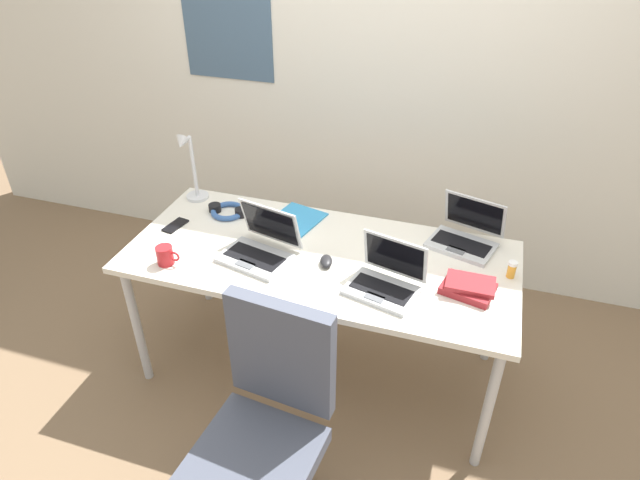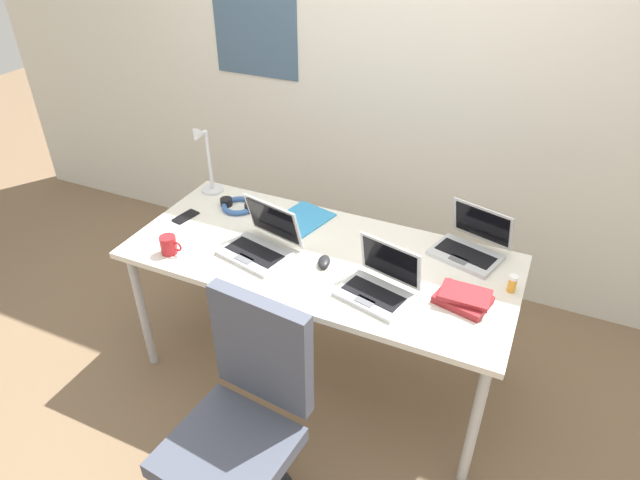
% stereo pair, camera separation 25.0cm
% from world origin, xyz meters
% --- Properties ---
extents(ground_plane, '(12.00, 12.00, 0.00)m').
position_xyz_m(ground_plane, '(0.00, 0.00, 0.00)').
color(ground_plane, '#7A6047').
extents(wall_back, '(6.00, 0.13, 2.60)m').
position_xyz_m(wall_back, '(-0.00, 1.10, 1.30)').
color(wall_back, silver).
rests_on(wall_back, ground_plane).
extents(desk, '(1.80, 0.80, 0.74)m').
position_xyz_m(desk, '(0.00, 0.00, 0.68)').
color(desk, silver).
rests_on(desk, ground_plane).
extents(desk_lamp, '(0.12, 0.18, 0.40)m').
position_xyz_m(desk_lamp, '(-0.80, 0.28, 0.94)').
color(desk_lamp, silver).
rests_on(desk_lamp, desk).
extents(laptop_by_keyboard, '(0.34, 0.30, 0.22)m').
position_xyz_m(laptop_by_keyboard, '(0.34, -0.16, 0.78)').
color(laptop_by_keyboard, '#B7BABC').
rests_on(laptop_by_keyboard, desk).
extents(laptop_back_left, '(0.36, 0.34, 0.22)m').
position_xyz_m(laptop_back_left, '(0.63, 0.30, 0.78)').
color(laptop_back_left, '#B7BABC').
rests_on(laptop_back_left, desk).
extents(laptop_front_left, '(0.37, 0.34, 0.23)m').
position_xyz_m(laptop_front_left, '(-0.26, -0.10, 0.79)').
color(laptop_front_left, '#B7BABC').
rests_on(laptop_front_left, desk).
extents(computer_mouse, '(0.08, 0.11, 0.03)m').
position_xyz_m(computer_mouse, '(0.05, -0.07, 0.76)').
color(computer_mouse, black).
rests_on(computer_mouse, desk).
extents(cell_phone, '(0.09, 0.15, 0.01)m').
position_xyz_m(cell_phone, '(-0.77, 0.01, 0.74)').
color(cell_phone, black).
rests_on(cell_phone, desk).
extents(headphones, '(0.21, 0.18, 0.04)m').
position_xyz_m(headphones, '(-0.57, 0.21, 0.76)').
color(headphones, '#335999').
rests_on(headphones, desk).
extents(pill_bottle, '(0.04, 0.04, 0.08)m').
position_xyz_m(pill_bottle, '(0.85, 0.09, 0.78)').
color(pill_bottle, gold).
rests_on(pill_bottle, desk).
extents(book_stack, '(0.24, 0.20, 0.05)m').
position_xyz_m(book_stack, '(0.68, -0.07, 0.77)').
color(book_stack, maroon).
rests_on(book_stack, desk).
extents(paper_folder_center, '(0.30, 0.36, 0.01)m').
position_xyz_m(paper_folder_center, '(-0.21, 0.23, 0.74)').
color(paper_folder_center, '#338CC6').
rests_on(paper_folder_center, desk).
extents(coffee_mug, '(0.11, 0.08, 0.09)m').
position_xyz_m(coffee_mug, '(-0.64, -0.28, 0.78)').
color(coffee_mug, '#B21E23').
rests_on(coffee_mug, desk).
extents(office_chair, '(0.52, 0.56, 0.97)m').
position_xyz_m(office_chair, '(0.04, -0.81, 0.40)').
color(office_chair, black).
rests_on(office_chair, ground_plane).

